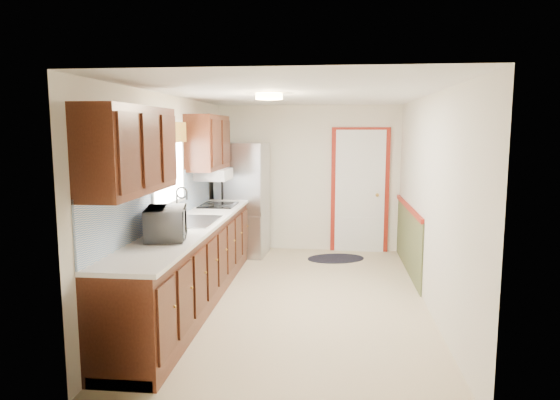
# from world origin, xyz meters

# --- Properties ---
(room_shell) EXTENTS (3.20, 5.20, 2.52)m
(room_shell) POSITION_xyz_m (0.00, 0.00, 1.20)
(room_shell) COLOR #C6B28B
(room_shell) RESTS_ON ground
(kitchen_run) EXTENTS (0.63, 4.00, 2.20)m
(kitchen_run) POSITION_xyz_m (-1.24, -0.29, 0.81)
(kitchen_run) COLOR #3C190D
(kitchen_run) RESTS_ON ground
(back_wall_trim) EXTENTS (1.12, 2.30, 2.08)m
(back_wall_trim) POSITION_xyz_m (0.99, 2.21, 0.89)
(back_wall_trim) COLOR maroon
(back_wall_trim) RESTS_ON ground
(ceiling_fixture) EXTENTS (0.30, 0.30, 0.06)m
(ceiling_fixture) POSITION_xyz_m (-0.30, -0.20, 2.36)
(ceiling_fixture) COLOR #FFD88C
(ceiling_fixture) RESTS_ON room_shell
(microwave) EXTENTS (0.43, 0.61, 0.38)m
(microwave) POSITION_xyz_m (-1.20, -1.10, 1.13)
(microwave) COLOR white
(microwave) RESTS_ON kitchen_run
(refrigerator) EXTENTS (0.79, 0.77, 1.80)m
(refrigerator) POSITION_xyz_m (-1.02, 2.05, 0.90)
(refrigerator) COLOR #B7B7BC
(refrigerator) RESTS_ON ground
(rug) EXTENTS (1.01, 0.79, 0.01)m
(rug) POSITION_xyz_m (0.47, 1.90, 0.01)
(rug) COLOR black
(rug) RESTS_ON ground
(cooktop) EXTENTS (0.48, 0.58, 0.02)m
(cooktop) POSITION_xyz_m (-1.19, 1.07, 0.95)
(cooktop) COLOR black
(cooktop) RESTS_ON kitchen_run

